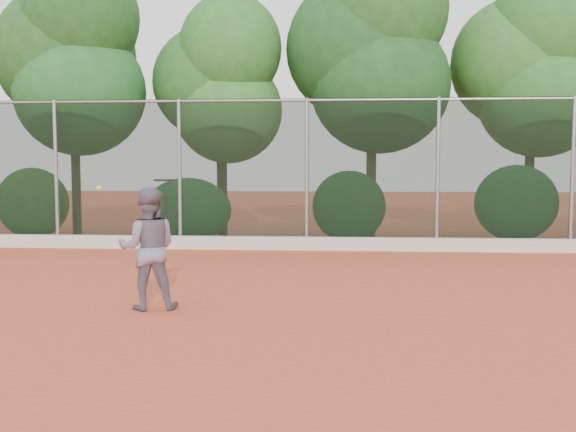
{
  "coord_description": "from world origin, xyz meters",
  "views": [
    {
      "loc": [
        0.65,
        -7.91,
        1.96
      ],
      "look_at": [
        0.0,
        1.0,
        1.25
      ],
      "focal_mm": 40.0,
      "sensor_mm": 36.0,
      "label": 1
    }
  ],
  "objects": [
    {
      "name": "ground",
      "position": [
        0.0,
        0.0,
        0.0
      ],
      "size": [
        80.0,
        80.0,
        0.0
      ],
      "primitive_type": "plane",
      "color": "#BF4B2D",
      "rests_on": "ground"
    },
    {
      "name": "concrete_curb",
      "position": [
        0.0,
        6.82,
        0.15
      ],
      "size": [
        24.0,
        0.2,
        0.3
      ],
      "primitive_type": "cube",
      "color": "beige",
      "rests_on": "ground"
    },
    {
      "name": "tennis_player",
      "position": [
        -1.88,
        0.57,
        0.83
      ],
      "size": [
        0.92,
        0.78,
        1.66
      ],
      "primitive_type": "imported",
      "rotation": [
        0.0,
        0.0,
        3.35
      ],
      "color": "slate",
      "rests_on": "ground"
    },
    {
      "name": "chainlink_fence",
      "position": [
        -0.0,
        7.0,
        1.86
      ],
      "size": [
        24.09,
        0.09,
        3.5
      ],
      "color": "black",
      "rests_on": "ground"
    },
    {
      "name": "foliage_backdrop",
      "position": [
        -0.55,
        8.98,
        4.4
      ],
      "size": [
        23.7,
        3.63,
        7.55
      ],
      "color": "#3A2316",
      "rests_on": "ground"
    },
    {
      "name": "tennis_racket",
      "position": [
        -1.59,
        0.42,
        1.72
      ],
      "size": [
        0.38,
        0.38,
        0.52
      ],
      "color": "black",
      "rests_on": "ground"
    },
    {
      "name": "tennis_ball_in_flight",
      "position": [
        -2.76,
        1.15,
        1.63
      ],
      "size": [
        0.07,
        0.07,
        0.07
      ],
      "color": "#E7F337",
      "rests_on": "ground"
    }
  ]
}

